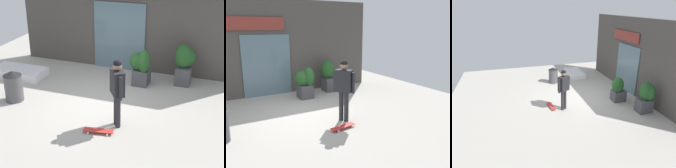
# 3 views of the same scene
# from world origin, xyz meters

# --- Properties ---
(ground_plane) EXTENTS (12.00, 12.00, 0.00)m
(ground_plane) POSITION_xyz_m (0.00, 0.00, 0.00)
(ground_plane) COLOR #B2ADA3
(building_facade) EXTENTS (8.13, 0.31, 3.66)m
(building_facade) POSITION_xyz_m (-0.02, 2.82, 1.82)
(building_facade) COLOR #4C4742
(building_facade) RESTS_ON ground_plane
(skateboarder) EXTENTS (0.48, 0.55, 1.75)m
(skateboarder) POSITION_xyz_m (0.83, -1.04, 1.09)
(skateboarder) COLOR #28282D
(skateboarder) RESTS_ON ground_plane
(skateboard) EXTENTS (0.76, 0.33, 0.08)m
(skateboard) POSITION_xyz_m (0.52, -1.52, 0.06)
(skateboard) COLOR red
(skateboard) RESTS_ON ground_plane
(planter_box_left) EXTENTS (0.68, 0.70, 1.19)m
(planter_box_left) POSITION_xyz_m (0.72, 1.58, 0.62)
(planter_box_left) COLOR #47474C
(planter_box_left) RESTS_ON ground_plane
(planter_box_right) EXTENTS (0.62, 0.66, 1.31)m
(planter_box_right) POSITION_xyz_m (1.97, 2.16, 0.72)
(planter_box_right) COLOR #47474C
(planter_box_right) RESTS_ON ground_plane
(trash_bin) EXTENTS (0.53, 0.53, 0.90)m
(trash_bin) POSITION_xyz_m (-2.41, -0.72, 0.45)
(trash_bin) COLOR #4C4C51
(trash_bin) RESTS_ON ground_plane
(snow_ledge) EXTENTS (1.79, 0.90, 0.27)m
(snow_ledge) POSITION_xyz_m (-3.34, 0.88, 0.13)
(snow_ledge) COLOR white
(snow_ledge) RESTS_ON ground_plane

